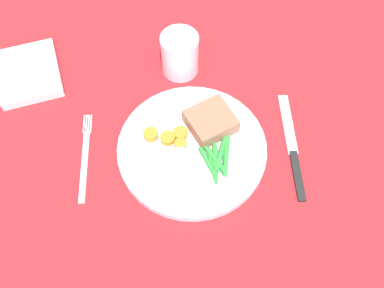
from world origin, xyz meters
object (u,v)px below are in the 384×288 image
napkin (29,73)px  dinner_plate (192,149)px  knife (292,148)px  water_glass (180,56)px  fork (85,157)px  meat_portion (211,121)px

napkin → dinner_plate: bearing=-30.8°
knife → water_glass: 25.98cm
napkin → fork: bearing=-57.3°
knife → fork: bearing=177.4°
dinner_plate → meat_portion: size_ratio=3.43×
fork → water_glass: 24.87cm
napkin → water_glass: bearing=0.9°
water_glass → napkin: bearing=-179.1°
meat_portion → napkin: 35.46cm
meat_portion → fork: (-21.26, -4.17, -2.86)cm
dinner_plate → fork: (-17.90, -0.26, -0.60)cm
meat_portion → water_glass: size_ratio=0.89×
meat_portion → water_glass: water_glass is taller
dinner_plate → knife: dinner_plate is taller
meat_portion → knife: meat_portion is taller
dinner_plate → knife: size_ratio=1.21×
fork → napkin: (-11.42, 17.77, 0.72)cm
dinner_plate → water_glass: bearing=94.0°
meat_portion → fork: bearing=-168.9°
meat_portion → napkin: meat_portion is taller
fork → knife: bearing=-4.1°
knife → meat_portion: bearing=160.2°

